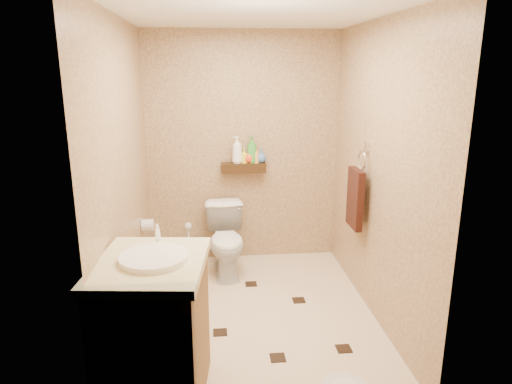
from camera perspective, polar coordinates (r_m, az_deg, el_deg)
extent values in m
plane|color=beige|center=(4.02, -0.24, -14.90)|extent=(2.50, 2.50, 0.00)
cube|color=tan|center=(4.80, -1.66, 5.37)|extent=(2.00, 0.04, 2.40)
cube|color=tan|center=(2.38, 2.57, -4.77)|extent=(2.00, 0.04, 2.40)
cube|color=tan|center=(3.62, -16.21, 1.58)|extent=(0.04, 2.50, 2.40)
cube|color=tan|center=(3.80, 14.95, 2.27)|extent=(0.04, 2.50, 2.40)
cube|color=white|center=(3.50, -0.28, 21.50)|extent=(2.00, 2.50, 0.02)
cube|color=#311D0D|center=(4.75, -1.58, 3.07)|extent=(0.46, 0.14, 0.10)
cube|color=black|center=(3.77, -4.51, -17.09)|extent=(0.11, 0.11, 0.01)
cube|color=black|center=(4.23, 5.37, -13.31)|extent=(0.11, 0.11, 0.01)
cube|color=black|center=(3.49, 2.73, -19.98)|extent=(0.11, 0.11, 0.01)
cube|color=black|center=(4.48, -7.89, -11.66)|extent=(0.11, 0.11, 0.01)
cube|color=black|center=(3.64, 10.91, -18.67)|extent=(0.11, 0.11, 0.01)
cube|color=black|center=(4.49, -0.62, -11.42)|extent=(0.11, 0.11, 0.01)
imported|color=white|center=(4.61, -3.70, -6.09)|extent=(0.43, 0.70, 0.69)
cube|color=brown|center=(2.99, -12.51, -17.02)|extent=(0.66, 0.78, 0.87)
cube|color=beige|center=(2.77, -13.06, -8.86)|extent=(0.71, 0.82, 0.06)
cylinder|color=white|center=(2.76, -12.64, -8.21)|extent=(0.40, 0.40, 0.06)
cylinder|color=silver|center=(2.96, -12.17, -5.04)|extent=(0.03, 0.03, 0.13)
cylinder|color=#1B6E66|center=(4.94, -8.30, -8.31)|extent=(0.11, 0.11, 0.12)
cylinder|color=silver|center=(4.86, -8.40, -5.99)|extent=(0.02, 0.02, 0.33)
sphere|color=silver|center=(4.81, -8.47, -4.25)|extent=(0.08, 0.08, 0.08)
cube|color=silver|center=(3.99, 13.69, 5.59)|extent=(0.03, 0.06, 0.08)
torus|color=silver|center=(4.00, 13.11, 3.90)|extent=(0.02, 0.19, 0.19)
cube|color=#381810|center=(4.06, 12.29, -0.81)|extent=(0.06, 0.30, 0.52)
cylinder|color=silver|center=(4.39, -13.39, -4.04)|extent=(0.11, 0.11, 0.11)
cylinder|color=silver|center=(4.38, -13.96, -3.31)|extent=(0.04, 0.02, 0.02)
imported|color=white|center=(4.71, -2.38, 5.30)|extent=(0.14, 0.14, 0.28)
imported|color=yellow|center=(4.73, -1.50, 4.55)|extent=(0.09, 0.09, 0.15)
imported|color=#F8441D|center=(4.73, -0.82, 4.57)|extent=(0.13, 0.13, 0.15)
imported|color=green|center=(4.72, -0.51, 5.33)|extent=(0.15, 0.15, 0.28)
imported|color=#FFA554|center=(4.74, -0.02, 4.72)|extent=(0.11, 0.11, 0.17)
imported|color=#426BA6|center=(4.74, 0.62, 4.55)|extent=(0.16, 0.16, 0.14)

